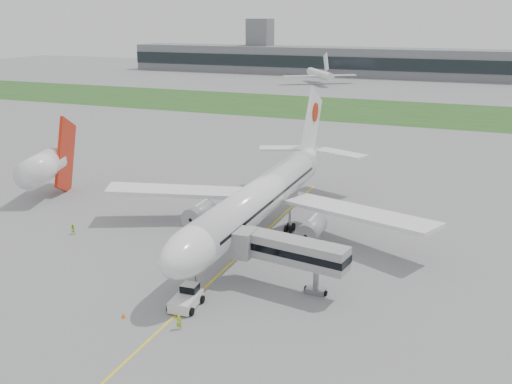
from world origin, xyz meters
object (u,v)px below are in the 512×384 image
at_px(airliner, 263,195).
at_px(neighbor_aircraft, 45,166).
at_px(ground_crew_near, 179,322).
at_px(jet_bridge, 286,250).
at_px(pushback_tug, 187,297).

height_order(airliner, neighbor_aircraft, airliner).
bearing_deg(neighbor_aircraft, ground_crew_near, -53.36).
distance_m(jet_bridge, neighbor_aircraft, 50.53).
relative_size(jet_bridge, neighbor_aircraft, 0.80).
bearing_deg(pushback_tug, jet_bridge, 39.06).
bearing_deg(neighbor_aircraft, airliner, -21.34).
bearing_deg(airliner, ground_crew_near, -86.40).
distance_m(airliner, pushback_tug, 22.79).
height_order(pushback_tug, jet_bridge, jet_bridge).
height_order(airliner, ground_crew_near, airliner).
bearing_deg(airliner, pushback_tug, -89.55).
height_order(ground_crew_near, neighbor_aircraft, neighbor_aircraft).
bearing_deg(pushback_tug, ground_crew_near, -75.54).
relative_size(airliner, pushback_tug, 12.52).
xyz_separation_m(airliner, jet_bridge, (8.32, -14.59, -1.12)).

